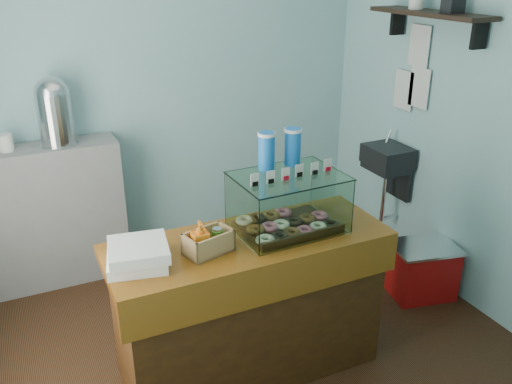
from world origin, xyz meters
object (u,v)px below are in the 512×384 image
coffee_urn (54,109)px  red_cooler (422,270)px  display_case (286,200)px  counter (250,305)px

coffee_urn → red_cooler: size_ratio=0.93×
display_case → coffee_urn: bearing=123.0°
counter → red_cooler: 1.53m
display_case → red_cooler: (1.25, 0.14, -0.86)m
counter → coffee_urn: bearing=117.0°
counter → display_case: size_ratio=2.60×
display_case → red_cooler: size_ratio=1.16×
display_case → coffee_urn: (-1.05, 1.52, 0.29)m
red_cooler → display_case: bearing=-161.4°
display_case → coffee_urn: 1.87m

